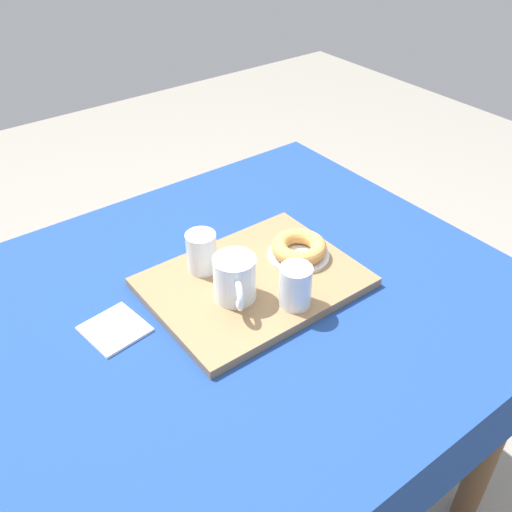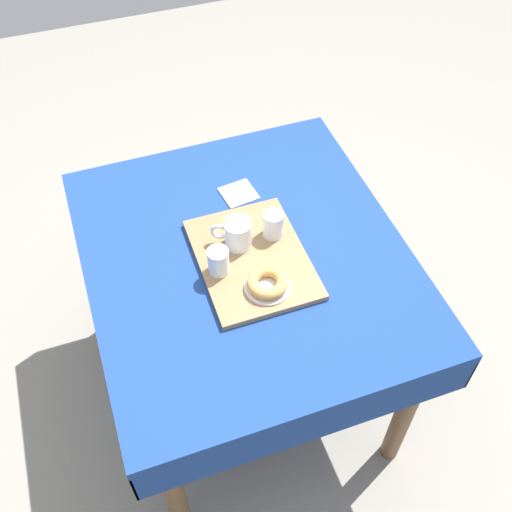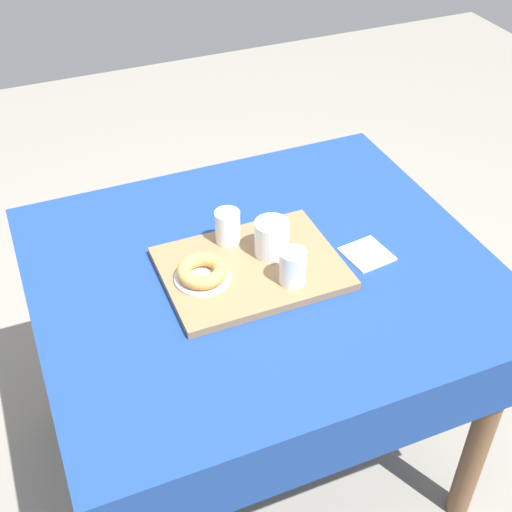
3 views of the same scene
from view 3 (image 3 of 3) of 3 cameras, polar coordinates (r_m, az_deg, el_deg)
ground_plane at (r=2.27m, az=0.39°, el=-16.05°), size 6.00×6.00×0.00m
dining_table at (r=1.76m, az=0.49°, el=-3.56°), size 1.11×0.97×0.78m
serving_tray at (r=1.67m, az=-0.39°, el=-1.00°), size 0.43×0.32×0.02m
tea_mug_left at (r=1.67m, az=1.31°, el=1.45°), size 0.09×0.12×0.09m
water_glass_near at (r=1.59m, az=3.05°, el=-1.06°), size 0.06×0.06×0.09m
water_glass_far at (r=1.71m, az=-2.36°, el=2.29°), size 0.06×0.06×0.09m
donut_plate_left at (r=1.62m, az=-4.44°, el=-1.79°), size 0.13×0.13×0.01m
sugar_donut_left at (r=1.61m, az=-4.48°, el=-1.23°), size 0.12×0.12×0.03m
paper_napkin at (r=1.74m, az=9.17°, el=0.15°), size 0.12×0.12×0.01m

